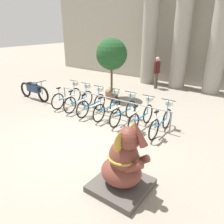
# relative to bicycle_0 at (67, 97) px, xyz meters

# --- Properties ---
(ground_plane) EXTENTS (60.00, 60.00, 0.00)m
(ground_plane) POSITION_rel_bicycle_0_xyz_m (2.67, -1.86, -0.41)
(ground_plane) COLOR gray
(building_facade) EXTENTS (20.00, 0.20, 6.00)m
(building_facade) POSITION_rel_bicycle_0_xyz_m (2.67, 6.74, 2.59)
(building_facade) COLOR #A39E8E
(building_facade) RESTS_ON ground_plane
(column_left) EXTENTS (1.07, 1.07, 5.16)m
(column_left) POSITION_rel_bicycle_0_xyz_m (0.85, 5.74, 2.21)
(column_left) COLOR gray
(column_left) RESTS_ON ground_plane
(column_middle) EXTENTS (1.07, 1.07, 5.16)m
(column_middle) POSITION_rel_bicycle_0_xyz_m (2.67, 5.74, 2.21)
(column_middle) COLOR gray
(column_middle) RESTS_ON ground_plane
(column_right) EXTENTS (1.07, 1.07, 5.16)m
(column_right) POSITION_rel_bicycle_0_xyz_m (4.50, 5.74, 2.21)
(column_right) COLOR gray
(column_right) RESTS_ON ground_plane
(bike_rack) EXTENTS (4.95, 0.05, 0.77)m
(bike_rack) POSITION_rel_bicycle_0_xyz_m (2.17, 0.09, 0.22)
(bike_rack) COLOR gray
(bike_rack) RESTS_ON ground_plane
(bicycle_0) EXTENTS (0.48, 1.68, 1.03)m
(bicycle_0) POSITION_rel_bicycle_0_xyz_m (0.00, 0.00, 0.00)
(bicycle_0) COLOR black
(bicycle_0) RESTS_ON ground_plane
(bicycle_1) EXTENTS (0.48, 1.68, 1.03)m
(bicycle_1) POSITION_rel_bicycle_0_xyz_m (0.72, -0.02, 0.00)
(bicycle_1) COLOR black
(bicycle_1) RESTS_ON ground_plane
(bicycle_2) EXTENTS (0.48, 1.68, 1.03)m
(bicycle_2) POSITION_rel_bicycle_0_xyz_m (1.45, -0.06, 0.00)
(bicycle_2) COLOR black
(bicycle_2) RESTS_ON ground_plane
(bicycle_3) EXTENTS (0.48, 1.68, 1.03)m
(bicycle_3) POSITION_rel_bicycle_0_xyz_m (2.17, 0.01, 0.00)
(bicycle_3) COLOR black
(bicycle_3) RESTS_ON ground_plane
(bicycle_4) EXTENTS (0.48, 1.68, 1.03)m
(bicycle_4) POSITION_rel_bicycle_0_xyz_m (2.90, -0.01, 0.00)
(bicycle_4) COLOR black
(bicycle_4) RESTS_ON ground_plane
(bicycle_5) EXTENTS (0.48, 1.68, 1.03)m
(bicycle_5) POSITION_rel_bicycle_0_xyz_m (3.62, -0.02, 0.00)
(bicycle_5) COLOR black
(bicycle_5) RESTS_ON ground_plane
(bicycle_6) EXTENTS (0.48, 1.68, 1.03)m
(bicycle_6) POSITION_rel_bicycle_0_xyz_m (4.35, -0.04, 0.00)
(bicycle_6) COLOR black
(bicycle_6) RESTS_ON ground_plane
(elephant_statue) EXTENTS (1.14, 1.14, 1.75)m
(elephant_statue) POSITION_rel_bicycle_0_xyz_m (4.78, -2.93, 0.18)
(elephant_statue) COLOR #4C4742
(elephant_statue) RESTS_ON ground_plane
(motorcycle) EXTENTS (2.05, 0.55, 0.96)m
(motorcycle) POSITION_rel_bicycle_0_xyz_m (-1.89, -0.31, 0.06)
(motorcycle) COLOR black
(motorcycle) RESTS_ON ground_plane
(person_pedestrian) EXTENTS (0.23, 0.47, 1.70)m
(person_pedestrian) POSITION_rel_bicycle_0_xyz_m (1.85, 4.84, 0.61)
(person_pedestrian) COLOR brown
(person_pedestrian) RESTS_ON ground_plane
(potted_tree) EXTENTS (1.40, 1.40, 2.76)m
(potted_tree) POSITION_rel_bicycle_0_xyz_m (0.88, 2.02, 1.55)
(potted_tree) COLOR brown
(potted_tree) RESTS_ON ground_plane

